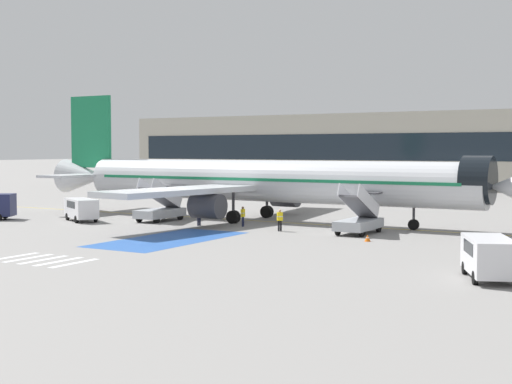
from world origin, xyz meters
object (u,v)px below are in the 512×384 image
object	(u,v)px
boarding_stairs_aft	(160,210)
ground_crew_2	(280,219)
traffic_cone_0	(368,238)
boarding_stairs_forward	(359,221)
fuel_tanker	(313,185)
airliner	(261,181)
service_van_2	(81,208)
terminal_building	(447,151)
ground_crew_0	(243,215)
service_van_0	(489,255)
ground_crew_1	(199,213)

from	to	relation	value
boarding_stairs_aft	ground_crew_2	size ratio (longest dim) A/B	3.12
traffic_cone_0	ground_crew_2	bearing A→B (deg)	163.79
boarding_stairs_forward	fuel_tanker	world-z (taller)	boarding_stairs_forward
boarding_stairs_forward	traffic_cone_0	xyz separation A→B (m)	(2.19, -3.89, -0.73)
airliner	service_van_2	distance (m)	15.82
service_van_2	ground_crew_2	world-z (taller)	service_van_2
fuel_tanker	traffic_cone_0	world-z (taller)	fuel_tanker
boarding_stairs_forward	terminal_building	bearing A→B (deg)	99.50
boarding_stairs_forward	traffic_cone_0	world-z (taller)	boarding_stairs_forward
airliner	service_van_2	xyz separation A→B (m)	(-13.49, -7.92, -2.34)
terminal_building	ground_crew_0	bearing A→B (deg)	-89.61
service_van_0	terminal_building	distance (m)	80.22
airliner	service_van_0	size ratio (longest dim) A/B	9.47
ground_crew_2	terminal_building	xyz separation A→B (m)	(-4.55, 64.00, 5.04)
boarding_stairs_aft	service_van_2	bearing A→B (deg)	-148.45
service_van_0	ground_crew_0	xyz separation A→B (m)	(-22.38, 14.14, -0.28)
service_van_0	terminal_building	bearing A→B (deg)	83.18
boarding_stairs_forward	service_van_0	world-z (taller)	boarding_stairs_forward
service_van_2	traffic_cone_0	size ratio (longest dim) A/B	10.18
boarding_stairs_forward	ground_crew_0	xyz separation A→B (m)	(-9.95, -0.18, -0.03)
service_van_0	ground_crew_1	xyz separation A→B (m)	(-25.86, 12.93, -0.17)
airliner	ground_crew_2	bearing A→B (deg)	40.45
airliner	terminal_building	distance (m)	58.14
ground_crew_2	traffic_cone_0	size ratio (longest dim) A/B	3.57
airliner	service_van_0	world-z (taller)	airliner
service_van_2	airliner	bearing A→B (deg)	150.18
boarding_stairs_forward	service_van_0	bearing A→B (deg)	-48.99
boarding_stairs_forward	ground_crew_0	distance (m)	9.96
service_van_2	fuel_tanker	bearing A→B (deg)	-161.42
airliner	boarding_stairs_aft	size ratio (longest dim) A/B	8.85
service_van_0	ground_crew_2	xyz separation A→B (m)	(-18.25, 12.77, -0.25)
ground_crew_2	boarding_stairs_forward	bearing A→B (deg)	149.01
service_van_0	traffic_cone_0	distance (m)	14.65
service_van_0	ground_crew_1	bearing A→B (deg)	130.07
boarding_stairs_forward	boarding_stairs_aft	world-z (taller)	boarding_stairs_aft
service_van_2	ground_crew_1	distance (m)	11.13
service_van_2	terminal_building	xyz separation A→B (m)	(13.97, 66.01, 4.82)
boarding_stairs_forward	ground_crew_0	world-z (taller)	boarding_stairs_forward
ground_crew_2	fuel_tanker	bearing A→B (deg)	-114.75
ground_crew_0	boarding_stairs_forward	bearing A→B (deg)	82.05
fuel_tanker	terminal_building	size ratio (longest dim) A/B	0.08
service_van_0	ground_crew_1	size ratio (longest dim) A/B	2.71
ground_crew_1	boarding_stairs_forward	bearing A→B (deg)	124.48
service_van_2	ground_crew_1	bearing A→B (deg)	131.01
fuel_tanker	boarding_stairs_forward	bearing A→B (deg)	-52.71
airliner	terminal_building	xyz separation A→B (m)	(0.47, 58.09, 2.48)
ground_crew_1	traffic_cone_0	bearing A→B (deg)	109.48
fuel_tanker	ground_crew_0	distance (m)	30.59
ground_crew_2	traffic_cone_0	world-z (taller)	ground_crew_2
boarding_stairs_aft	ground_crew_2	xyz separation A→B (m)	(12.67, -1.58, -0.01)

